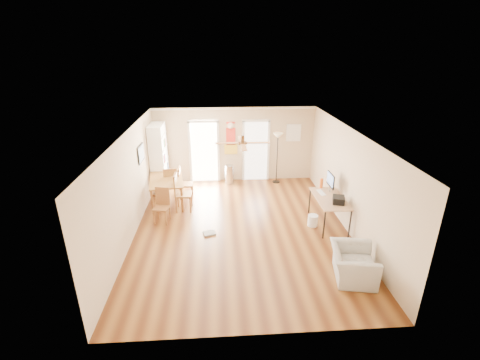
{
  "coord_description": "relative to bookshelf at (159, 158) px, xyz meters",
  "views": [
    {
      "loc": [
        -0.56,
        -7.69,
        4.51
      ],
      "look_at": [
        0.0,
        0.6,
        1.15
      ],
      "focal_mm": 25.04,
      "sensor_mm": 36.0,
      "label": 1
    }
  ],
  "objects": [
    {
      "name": "dining_table",
      "position": [
        0.36,
        -1.11,
        -0.7
      ],
      "size": [
        1.17,
        1.71,
        0.79
      ],
      "primitive_type": null,
      "rotation": [
        0.0,
        0.0,
        0.14
      ],
      "color": "olive",
      "rests_on": "floor"
    },
    {
      "name": "floor",
      "position": [
        2.51,
        -2.86,
        -1.1
      ],
      "size": [
        7.0,
        7.0,
        0.0
      ],
      "primitive_type": "plane",
      "color": "brown",
      "rests_on": "ground"
    },
    {
      "name": "torchiere_lamp",
      "position": [
        3.96,
        0.3,
        -0.21
      ],
      "size": [
        0.4,
        0.4,
        1.77
      ],
      "primitive_type": null,
      "rotation": [
        0.0,
        0.0,
        -0.23
      ],
      "color": "black",
      "rests_on": "floor"
    },
    {
      "name": "trash_can",
      "position": [
        2.31,
        0.3,
        -0.76
      ],
      "size": [
        0.39,
        0.39,
        0.67
      ],
      "primitive_type": "cylinder",
      "rotation": [
        0.0,
        0.0,
        0.32
      ],
      "color": "#AAAAAD",
      "rests_on": "floor"
    },
    {
      "name": "dining_chair_near",
      "position": [
        0.37,
        -2.34,
        -0.62
      ],
      "size": [
        0.46,
        0.46,
        0.95
      ],
      "primitive_type": null,
      "rotation": [
        0.0,
        0.0,
        -0.2
      ],
      "color": "brown",
      "rests_on": "floor"
    },
    {
      "name": "ceiling",
      "position": [
        2.51,
        -2.86,
        1.5
      ],
      "size": [
        5.5,
        7.0,
        0.0
      ],
      "primitive_type": null,
      "color": "silver",
      "rests_on": "floor"
    },
    {
      "name": "dining_chair_right_b",
      "position": [
        0.91,
        -1.65,
        -0.54
      ],
      "size": [
        0.47,
        0.47,
        1.11
      ],
      "primitive_type": null,
      "rotation": [
        0.0,
        0.0,
        1.55
      ],
      "color": "#A27034",
      "rests_on": "floor"
    },
    {
      "name": "printer",
      "position": [
        4.96,
        -3.08,
        -0.22
      ],
      "size": [
        0.37,
        0.4,
        0.17
      ],
      "primitive_type": "cube",
      "rotation": [
        0.0,
        0.0,
        -0.29
      ],
      "color": "black",
      "rests_on": "computer_desk"
    },
    {
      "name": "kitchen_doorway",
      "position": [
        1.46,
        0.62,
        -0.05
      ],
      "size": [
        0.9,
        0.1,
        2.1
      ],
      "primitive_type": null,
      "color": "white",
      "rests_on": "wall_back"
    },
    {
      "name": "bookshelf",
      "position": [
        0.0,
        0.0,
        0.0
      ],
      "size": [
        0.64,
        1.06,
        2.19
      ],
      "primitive_type": null,
      "rotation": [
        0.0,
        0.0,
        0.22
      ],
      "color": "white",
      "rests_on": "floor"
    },
    {
      "name": "computer_desk",
      "position": [
        4.84,
        -2.77,
        -0.7
      ],
      "size": [
        0.73,
        1.47,
        0.79
      ],
      "primitive_type": null,
      "color": "tan",
      "rests_on": "floor"
    },
    {
      "name": "wall_left",
      "position": [
        -0.24,
        -2.86,
        0.2
      ],
      "size": [
        0.04,
        7.0,
        2.6
      ],
      "primitive_type": null,
      "color": "beige",
      "rests_on": "floor"
    },
    {
      "name": "imac",
      "position": [
        4.98,
        -2.31,
        -0.06
      ],
      "size": [
        0.21,
        0.55,
        0.51
      ],
      "primitive_type": null,
      "rotation": [
        0.0,
        0.0,
        -0.25
      ],
      "color": "black",
      "rests_on": "computer_desk"
    },
    {
      "name": "keyboard",
      "position": [
        4.71,
        -2.44,
        -0.3
      ],
      "size": [
        0.17,
        0.42,
        0.02
      ],
      "primitive_type": "cube",
      "rotation": [
        0.0,
        0.0,
        0.09
      ],
      "color": "silver",
      "rests_on": "computer_desk"
    },
    {
      "name": "framed_poster",
      "position": [
        -0.21,
        -1.46,
        0.6
      ],
      "size": [
        0.04,
        0.66,
        0.48
      ],
      "primitive_type": "cube",
      "color": "black",
      "rests_on": "wall_left"
    },
    {
      "name": "crown_molding",
      "position": [
        2.51,
        -2.86,
        1.46
      ],
      "size": [
        5.5,
        7.0,
        0.08
      ],
      "primitive_type": null,
      "color": "white",
      "rests_on": "wall_back"
    },
    {
      "name": "wall_right",
      "position": [
        5.26,
        -2.86,
        0.2
      ],
      "size": [
        0.04,
        7.0,
        2.6
      ],
      "primitive_type": null,
      "color": "beige",
      "rests_on": "floor"
    },
    {
      "name": "armchair",
      "position": [
        4.66,
        -4.99,
        -0.77
      ],
      "size": [
        1.05,
        1.15,
        0.65
      ],
      "primitive_type": "imported",
      "rotation": [
        0.0,
        0.0,
        1.38
      ],
      "color": "#AFAFA9",
      "rests_on": "floor"
    },
    {
      "name": "wall_front",
      "position": [
        2.51,
        -6.36,
        0.2
      ],
      "size": [
        5.5,
        0.04,
        2.6
      ],
      "primitive_type": null,
      "color": "beige",
      "rests_on": "floor"
    },
    {
      "name": "floor_cloth",
      "position": [
        1.67,
        -3.07,
        -1.07
      ],
      "size": [
        0.36,
        0.31,
        0.04
      ],
      "primitive_type": "cube",
      "rotation": [
        0.0,
        0.0,
        0.26
      ],
      "color": "gray",
      "rests_on": "floor"
    },
    {
      "name": "bathroom_doorway",
      "position": [
        3.26,
        0.62,
        -0.05
      ],
      "size": [
        0.8,
        0.1,
        2.1
      ],
      "primitive_type": null,
      "color": "white",
      "rests_on": "wall_back"
    },
    {
      "name": "wall_decal",
      "position": [
        2.39,
        0.62,
        0.45
      ],
      "size": [
        0.46,
        0.03,
        1.1
      ],
      "primitive_type": "cube",
      "color": "red",
      "rests_on": "wall_back"
    },
    {
      "name": "orange_bottle",
      "position": [
        4.81,
        -2.08,
        -0.18
      ],
      "size": [
        0.1,
        0.1,
        0.27
      ],
      "primitive_type": "cylinder",
      "rotation": [
        0.0,
        0.0,
        -0.16
      ],
      "color": "#DB5813",
      "rests_on": "computer_desk"
    },
    {
      "name": "ac_grille",
      "position": [
        4.56,
        0.61,
        0.6
      ],
      "size": [
        0.5,
        0.04,
        0.6
      ],
      "primitive_type": "cube",
      "color": "white",
      "rests_on": "wall_back"
    },
    {
      "name": "wall_back",
      "position": [
        2.51,
        0.64,
        0.2
      ],
      "size": [
        5.5,
        0.04,
        2.6
      ],
      "primitive_type": null,
      "color": "beige",
      "rests_on": "floor"
    },
    {
      "name": "ceiling_fan",
      "position": [
        2.51,
        -3.16,
        1.33
      ],
      "size": [
        1.24,
        1.24,
        0.2
      ],
      "primitive_type": null,
      "color": "#593819",
      "rests_on": "ceiling"
    },
    {
      "name": "dining_chair_far",
      "position": [
        0.41,
        -0.74,
        -0.59
      ],
      "size": [
        0.51,
        0.51,
        1.02
      ],
      "primitive_type": null,
      "rotation": [
        0.0,
        0.0,
        3.4
      ],
      "color": "olive",
      "rests_on": "floor"
    },
    {
      "name": "wastebasket_a",
      "position": [
        4.43,
        -2.82,
        -0.94
      ],
      "size": [
        0.28,
        0.28,
        0.31
      ],
      "primitive_type": "cylinder",
      "rotation": [
        0.0,
        0.0,
        0.05
      ],
      "color": "white",
      "rests_on": "floor"
    },
    {
      "name": "dining_chair_right_a",
      "position": [
        0.91,
        -0.78,
        -0.59
      ],
      "size": [
        0.42,
        0.42,
        1.01
      ],
      "primitive_type": null,
      "rotation": [
        0.0,
        0.0,
        1.58
      ],
      "color": "olive",
      "rests_on": "floor"
    }
  ]
}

